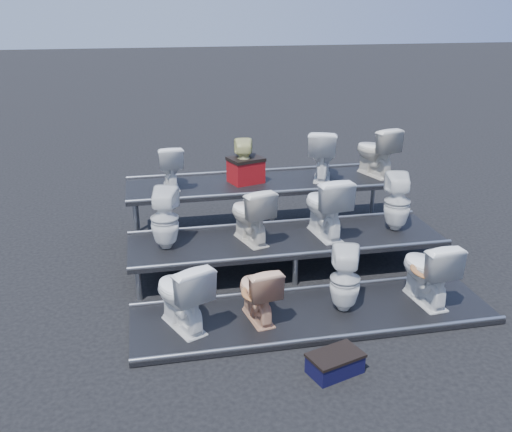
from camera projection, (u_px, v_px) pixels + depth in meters
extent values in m
plane|color=black|center=(286.00, 269.00, 7.84)|extent=(80.00, 80.00, 0.00)
cube|color=black|center=(313.00, 314.00, 6.64)|extent=(4.20, 1.20, 0.06)
cube|color=black|center=(286.00, 253.00, 7.76)|extent=(4.20, 1.20, 0.46)
cube|color=black|center=(266.00, 208.00, 8.88)|extent=(4.20, 1.20, 0.86)
imported|color=white|center=(181.00, 294.00, 6.20)|extent=(0.74, 0.91, 0.81)
imported|color=#DCA37E|center=(258.00, 292.00, 6.38)|extent=(0.49, 0.73, 0.68)
imported|color=white|center=(345.00, 279.00, 6.56)|extent=(0.44, 0.45, 0.78)
imported|color=white|center=(427.00, 270.00, 6.74)|extent=(0.53, 0.84, 0.81)
imported|color=white|center=(165.00, 219.00, 7.24)|extent=(0.44, 0.45, 0.80)
imported|color=silver|center=(250.00, 214.00, 7.45)|extent=(0.62, 0.83, 0.76)
imported|color=white|center=(325.00, 206.00, 7.63)|extent=(0.56, 0.88, 0.85)
imported|color=white|center=(397.00, 202.00, 7.83)|extent=(0.44, 0.44, 0.80)
imported|color=white|center=(170.00, 166.00, 8.35)|extent=(0.38, 0.64, 0.64)
imported|color=#D5D288|center=(244.00, 162.00, 8.55)|extent=(0.34, 0.34, 0.66)
imported|color=white|center=(322.00, 154.00, 8.76)|extent=(0.66, 0.86, 0.77)
imported|color=silver|center=(376.00, 151.00, 8.92)|extent=(0.64, 0.86, 0.78)
cube|color=maroon|center=(246.00, 172.00, 8.63)|extent=(0.56, 0.50, 0.34)
cube|color=black|center=(335.00, 364.00, 5.62)|extent=(0.58, 0.45, 0.18)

